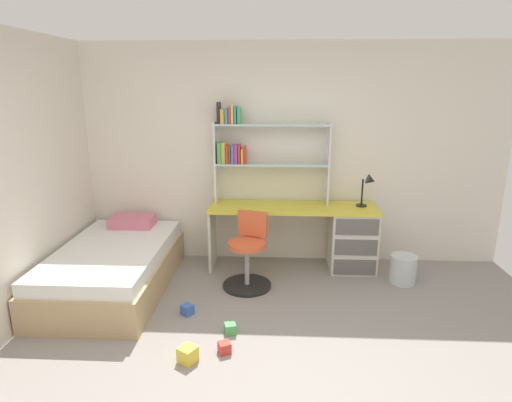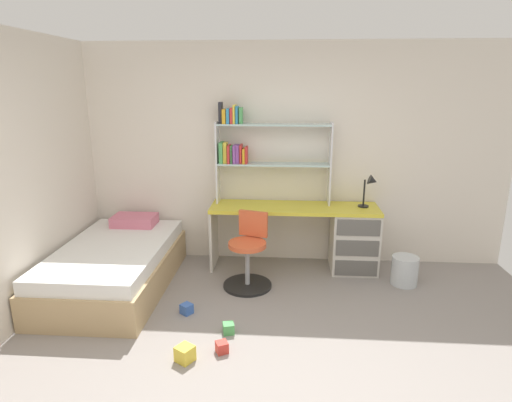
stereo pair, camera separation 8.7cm
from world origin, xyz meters
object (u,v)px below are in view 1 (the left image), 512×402
at_px(toy_block_yellow_3, 188,355).
at_px(desk, 336,234).
at_px(bed_platform, 114,267).
at_px(toy_block_red_2, 224,348).
at_px(toy_block_green_0, 230,329).
at_px(toy_block_blue_1, 187,310).
at_px(bookshelf_hutch, 253,146).
at_px(waste_bin, 403,269).
at_px(desk_lamp, 369,185).
at_px(swivel_chair, 248,258).

bearing_deg(toy_block_yellow_3, desk, 53.28).
xyz_separation_m(desk, bed_platform, (-2.40, -0.65, -0.18)).
xyz_separation_m(bed_platform, toy_block_red_2, (1.30, -1.07, -0.20)).
xyz_separation_m(desk, toy_block_yellow_3, (-1.38, -1.85, -0.36)).
xyz_separation_m(bed_platform, toy_block_green_0, (1.32, -0.79, -0.19)).
bearing_deg(toy_block_blue_1, bookshelf_hutch, 66.64).
relative_size(waste_bin, toy_block_red_2, 3.44).
distance_m(desk, waste_bin, 0.82).
bearing_deg(toy_block_yellow_3, toy_block_blue_1, 102.04).
bearing_deg(waste_bin, bookshelf_hutch, 163.50).
distance_m(bed_platform, waste_bin, 3.11).
xyz_separation_m(desk, toy_block_red_2, (-1.10, -1.72, -0.38)).
relative_size(desk, bookshelf_hutch, 1.46).
height_order(desk_lamp, swivel_chair, desk_lamp).
xyz_separation_m(bookshelf_hutch, waste_bin, (1.67, -0.49, -1.27)).
distance_m(waste_bin, toy_block_green_0, 2.09).
relative_size(bookshelf_hutch, toy_block_yellow_3, 10.46).
distance_m(bookshelf_hutch, desk_lamp, 1.38).
bearing_deg(desk_lamp, toy_block_blue_1, -148.53).
distance_m(swivel_chair, bed_platform, 1.42).
bearing_deg(desk, desk_lamp, 0.19).
relative_size(toy_block_blue_1, toy_block_yellow_3, 0.77).
xyz_separation_m(bed_platform, waste_bin, (3.09, 0.30, -0.08)).
height_order(bed_platform, toy_block_blue_1, bed_platform).
bearing_deg(toy_block_red_2, desk, 57.23).
height_order(bookshelf_hutch, toy_block_green_0, bookshelf_hutch).
bearing_deg(desk, toy_block_yellow_3, -126.72).
relative_size(swivel_chair, toy_block_yellow_3, 6.33).
bearing_deg(waste_bin, desk, 152.84).
distance_m(desk, swivel_chair, 1.12).
bearing_deg(waste_bin, toy_block_green_0, -148.56).
bearing_deg(swivel_chair, toy_block_yellow_3, -105.89).
bearing_deg(toy_block_yellow_3, toy_block_red_2, 25.64).
bearing_deg(toy_block_yellow_3, toy_block_green_0, 54.59).
relative_size(desk, toy_block_green_0, 20.39).
bearing_deg(waste_bin, desk_lamp, 135.13).
height_order(bed_platform, toy_block_yellow_3, bed_platform).
distance_m(desk, toy_block_yellow_3, 2.33).
bearing_deg(swivel_chair, toy_block_red_2, -95.15).
xyz_separation_m(desk_lamp, toy_block_green_0, (-1.42, -1.44, -0.96)).
bearing_deg(toy_block_red_2, swivel_chair, 84.85).
distance_m(bed_platform, toy_block_red_2, 1.69).
bearing_deg(bed_platform, waste_bin, 5.46).
xyz_separation_m(desk_lamp, toy_block_yellow_3, (-1.71, -1.85, -0.95)).
distance_m(desk, toy_block_red_2, 2.08).
xyz_separation_m(desk_lamp, toy_block_blue_1, (-1.86, -1.14, -0.96)).
relative_size(desk, swivel_chair, 2.41).
bearing_deg(bookshelf_hutch, desk_lamp, -6.05).
xyz_separation_m(bookshelf_hutch, toy_block_blue_1, (-0.55, -1.28, -1.38)).
relative_size(waste_bin, toy_block_blue_1, 3.24).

